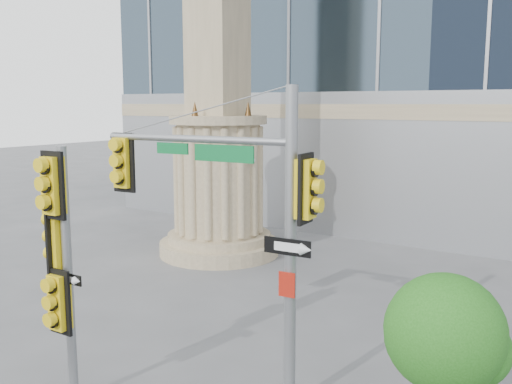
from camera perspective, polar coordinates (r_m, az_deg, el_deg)
The scene contains 4 objects.
monument at distance 20.63m, azimuth -3.82°, elevation 8.81°, with size 4.40×4.40×16.60m.
main_signal_pole at distance 10.42m, azimuth -1.72°, elevation -1.70°, with size 4.54×0.72×5.84m.
secondary_signal_pole at distance 10.84m, azimuth -18.99°, elevation -6.13°, with size 0.83×0.61×4.79m.
street_tree at distance 9.53m, azimuth 18.53°, elevation -13.68°, with size 1.90×1.85×2.96m.
Camera 1 is at (6.47, -7.43, 5.52)m, focal length 40.00 mm.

